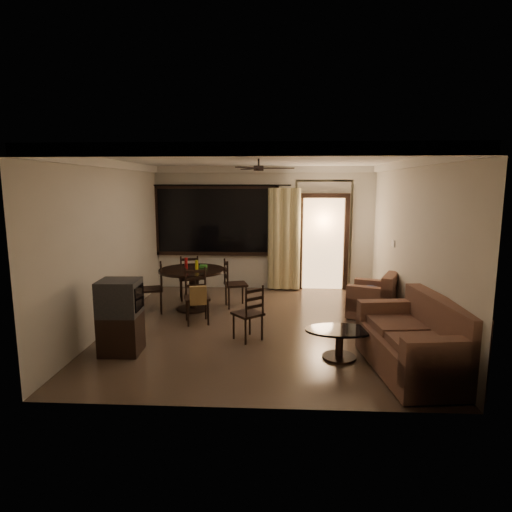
# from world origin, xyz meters

# --- Properties ---
(ground) EXTENTS (5.50, 5.50, 0.00)m
(ground) POSITION_xyz_m (0.00, 0.00, 0.00)
(ground) COLOR #7F6651
(ground) RESTS_ON ground
(room_shell) EXTENTS (5.50, 6.70, 5.50)m
(room_shell) POSITION_xyz_m (0.59, 1.77, 1.83)
(room_shell) COLOR beige
(room_shell) RESTS_ON ground
(dining_table) EXTENTS (1.27, 1.27, 1.01)m
(dining_table) POSITION_xyz_m (-1.32, 0.92, 0.62)
(dining_table) COLOR black
(dining_table) RESTS_ON ground
(dining_chair_west) EXTENTS (0.52, 0.52, 0.95)m
(dining_chair_west) POSITION_xyz_m (-2.04, 0.68, 0.28)
(dining_chair_west) COLOR black
(dining_chair_west) RESTS_ON ground
(dining_chair_east) EXTENTS (0.52, 0.52, 0.95)m
(dining_chair_east) POSITION_xyz_m (-0.52, 1.15, 0.28)
(dining_chair_east) COLOR black
(dining_chair_east) RESTS_ON ground
(dining_chair_south) EXTENTS (0.52, 0.56, 0.95)m
(dining_chair_south) POSITION_xyz_m (-1.07, 0.09, 0.31)
(dining_chair_south) COLOR black
(dining_chair_south) RESTS_ON ground
(dining_chair_north) EXTENTS (0.52, 0.52, 0.95)m
(dining_chair_north) POSITION_xyz_m (-1.54, 1.67, 0.28)
(dining_chair_north) COLOR black
(dining_chair_north) RESTS_ON ground
(tv_cabinet) EXTENTS (0.59, 0.52, 1.07)m
(tv_cabinet) POSITION_xyz_m (-1.90, -1.29, 0.54)
(tv_cabinet) COLOR black
(tv_cabinet) RESTS_ON ground
(sofa) EXTENTS (1.14, 1.86, 0.94)m
(sofa) POSITION_xyz_m (2.12, -1.73, 0.38)
(sofa) COLOR #41291E
(sofa) RESTS_ON ground
(armchair) EXTENTS (1.03, 1.03, 0.79)m
(armchair) POSITION_xyz_m (2.10, 0.62, 0.33)
(armchair) COLOR #41291E
(armchair) RESTS_ON ground
(coffee_table) EXTENTS (0.95, 0.57, 0.42)m
(coffee_table) POSITION_xyz_m (1.19, -1.33, 0.28)
(coffee_table) COLOR black
(coffee_table) RESTS_ON ground
(side_chair) EXTENTS (0.55, 0.55, 0.88)m
(side_chair) POSITION_xyz_m (-0.13, -0.68, 0.26)
(side_chair) COLOR black
(side_chair) RESTS_ON ground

